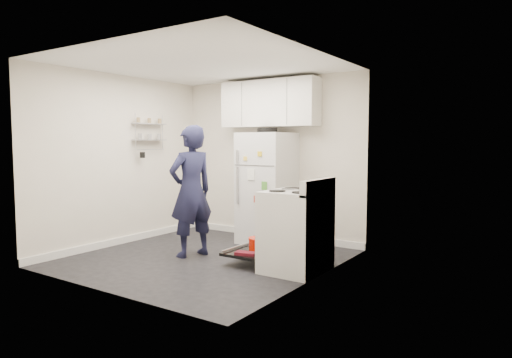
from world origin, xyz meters
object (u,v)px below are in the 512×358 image
Objects in this scene: electric_range at (295,231)px; open_oven_door at (257,248)px; refrigerator at (267,188)px; person at (191,191)px.

open_oven_door is (-0.57, 0.04, -0.28)m from electric_range.
person is at bearing -107.71° from refrigerator.
electric_range is 0.63m from open_oven_door.
electric_range is at bearing -3.64° from open_oven_door.
electric_range is 0.64× the size of refrigerator.
refrigerator is 1.31m from person.
refrigerator is 0.99× the size of person.
refrigerator is at bearing 134.72° from electric_range.
electric_range is at bearing -45.28° from refrigerator.
refrigerator is at bearing 178.69° from person.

